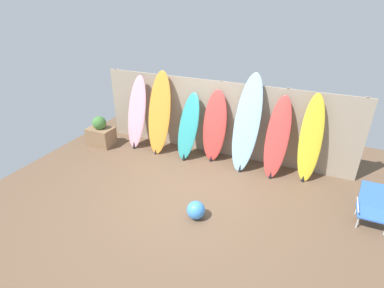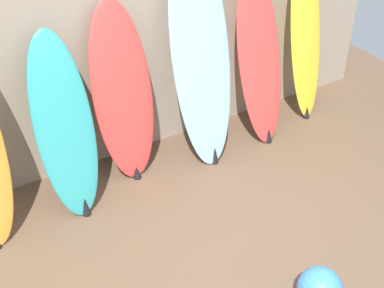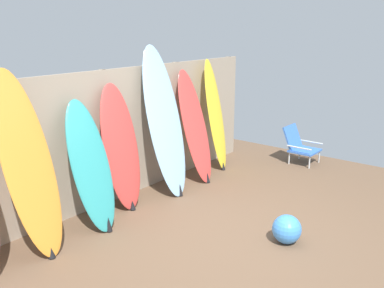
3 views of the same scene
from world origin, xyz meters
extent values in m
plane|color=brown|center=(0.00, 0.00, 0.00)|extent=(7.68, 7.68, 0.00)
cube|color=gray|center=(0.00, 2.00, 0.90)|extent=(6.08, 0.04, 1.80)
cylinder|color=gray|center=(-2.88, 2.04, 0.90)|extent=(0.10, 0.10, 1.80)
cylinder|color=gray|center=(-1.44, 2.04, 0.90)|extent=(0.10, 0.10, 1.80)
cylinder|color=gray|center=(0.00, 2.04, 0.90)|extent=(0.10, 0.10, 1.80)
cylinder|color=gray|center=(1.44, 2.04, 0.90)|extent=(0.10, 0.10, 1.80)
cylinder|color=gray|center=(2.88, 2.04, 0.90)|extent=(0.10, 0.10, 1.80)
ellipsoid|color=pink|center=(-2.06, 1.59, 0.89)|extent=(0.56, 0.61, 1.78)
cone|color=black|center=(-2.06, 1.35, 0.10)|extent=(0.08, 0.08, 0.18)
ellipsoid|color=orange|center=(-1.40, 1.59, 0.98)|extent=(0.61, 0.67, 1.95)
cone|color=black|center=(-1.40, 1.32, 0.07)|extent=(0.08, 0.08, 0.11)
ellipsoid|color=teal|center=(-0.63, 1.58, 0.77)|extent=(0.56, 0.69, 1.53)
cone|color=black|center=(-0.63, 1.31, 0.10)|extent=(0.08, 0.08, 0.17)
ellipsoid|color=#D13D38|center=(-0.03, 1.71, 0.83)|extent=(0.56, 0.43, 1.65)
cone|color=black|center=(-0.03, 1.53, 0.07)|extent=(0.08, 0.08, 0.12)
ellipsoid|color=#8CB7D6|center=(0.72, 1.63, 1.05)|extent=(0.65, 0.72, 2.10)
cone|color=black|center=(0.72, 1.36, 0.10)|extent=(0.08, 0.08, 0.17)
ellipsoid|color=#D13D38|center=(1.39, 1.62, 0.86)|extent=(0.51, 0.62, 1.71)
cone|color=black|center=(1.39, 1.37, 0.08)|extent=(0.08, 0.08, 0.15)
ellipsoid|color=yellow|center=(2.04, 1.70, 0.91)|extent=(0.49, 0.46, 1.83)
cone|color=black|center=(2.04, 1.52, 0.07)|extent=(0.08, 0.08, 0.12)
cylinder|color=silver|center=(3.01, 0.43, 0.11)|extent=(0.02, 0.02, 0.22)
cylinder|color=silver|center=(3.01, 0.80, 0.11)|extent=(0.02, 0.02, 0.22)
cylinder|color=silver|center=(3.42, 0.80, 0.11)|extent=(0.02, 0.02, 0.22)
cube|color=blue|center=(3.21, 0.62, 0.23)|extent=(0.48, 0.44, 0.03)
cube|color=blue|center=(3.21, 0.86, 0.43)|extent=(0.46, 0.20, 0.43)
cylinder|color=silver|center=(2.97, 0.62, 0.34)|extent=(0.02, 0.44, 0.02)
cube|color=#846647|center=(-2.93, 1.18, 0.23)|extent=(0.64, 0.45, 0.47)
sphere|color=#437838|center=(-2.93, 1.18, 0.61)|extent=(0.34, 0.34, 0.34)
sphere|color=#3F8CE5|center=(0.43, -0.44, 0.16)|extent=(0.33, 0.33, 0.33)
camera|label=1|loc=(2.06, -4.25, 3.54)|focal=28.00mm
camera|label=2|loc=(-1.62, -2.10, 3.18)|focal=50.00mm
camera|label=3|loc=(-3.59, -2.31, 2.36)|focal=40.00mm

